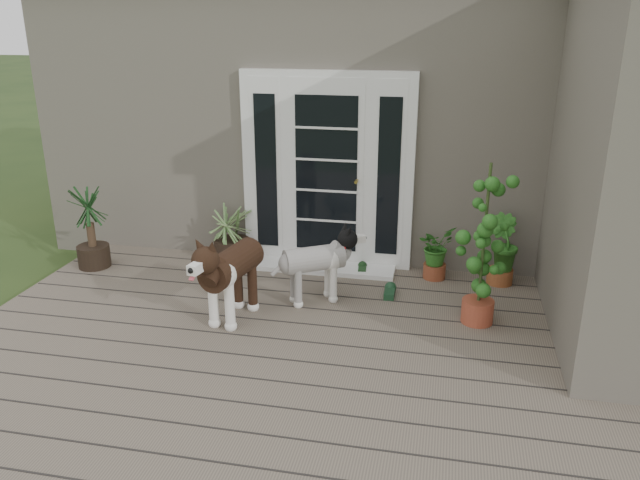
# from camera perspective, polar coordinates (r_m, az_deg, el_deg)

# --- Properties ---
(deck) EXTENTS (6.20, 4.60, 0.12)m
(deck) POSITION_cam_1_polar(r_m,az_deg,el_deg) (5.29, -1.98, -11.49)
(deck) COLOR #6B5B4C
(deck) RESTS_ON ground
(house_main) EXTENTS (7.40, 4.00, 3.10)m
(house_main) POSITION_cam_1_polar(r_m,az_deg,el_deg) (8.80, 4.60, 11.46)
(house_main) COLOR #665E54
(house_main) RESTS_ON ground
(door_unit) EXTENTS (1.90, 0.14, 2.15)m
(door_unit) POSITION_cam_1_polar(r_m,az_deg,el_deg) (6.91, 0.64, 6.25)
(door_unit) COLOR white
(door_unit) RESTS_ON deck
(door_step) EXTENTS (1.60, 0.40, 0.05)m
(door_step) POSITION_cam_1_polar(r_m,az_deg,el_deg) (7.05, 0.29, -2.45)
(door_step) COLOR white
(door_step) RESTS_ON deck
(brindle_dog) EXTENTS (0.58, 1.01, 0.79)m
(brindle_dog) POSITION_cam_1_polar(r_m,az_deg,el_deg) (5.84, -7.94, -3.54)
(brindle_dog) COLOR #382114
(brindle_dog) RESTS_ON deck
(white_dog) EXTENTS (0.85, 0.71, 0.66)m
(white_dog) POSITION_cam_1_polar(r_m,az_deg,el_deg) (6.15, -0.55, -2.79)
(white_dog) COLOR beige
(white_dog) RESTS_ON deck
(spider_plant) EXTENTS (0.72, 0.72, 0.73)m
(spider_plant) POSITION_cam_1_polar(r_m,az_deg,el_deg) (7.20, -8.05, 0.73)
(spider_plant) COLOR #7A9C60
(spider_plant) RESTS_ON deck
(yucca) EXTENTS (0.81, 0.81, 0.98)m
(yucca) POSITION_cam_1_polar(r_m,az_deg,el_deg) (7.42, -20.14, 1.26)
(yucca) COLOR black
(yucca) RESTS_ON deck
(herb_a) EXTENTS (0.53, 0.53, 0.49)m
(herb_a) POSITION_cam_1_polar(r_m,az_deg,el_deg) (6.84, 10.41, -1.51)
(herb_a) COLOR #1D6620
(herb_a) RESTS_ON deck
(herb_b) EXTENTS (0.51, 0.51, 0.54)m
(herb_b) POSITION_cam_1_polar(r_m,az_deg,el_deg) (6.86, 16.13, -1.70)
(herb_b) COLOR #275418
(herb_b) RESTS_ON deck
(herb_c) EXTENTS (0.40, 0.40, 0.59)m
(herb_c) POSITION_cam_1_polar(r_m,az_deg,el_deg) (6.91, 21.18, -1.88)
(herb_c) COLOR #285B1A
(herb_c) RESTS_ON deck
(sapling) EXTENTS (0.59, 0.59, 1.56)m
(sapling) POSITION_cam_1_polar(r_m,az_deg,el_deg) (5.76, 14.63, -0.26)
(sapling) COLOR #1C601B
(sapling) RESTS_ON deck
(clog_left) EXTENTS (0.15, 0.27, 0.08)m
(clog_left) POSITION_cam_1_polar(r_m,az_deg,el_deg) (6.97, 3.85, -2.62)
(clog_left) COLOR #153414
(clog_left) RESTS_ON deck
(clog_right) EXTENTS (0.15, 0.31, 0.09)m
(clog_right) POSITION_cam_1_polar(r_m,az_deg,el_deg) (6.42, 6.34, -4.67)
(clog_right) COLOR #16381F
(clog_right) RESTS_ON deck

